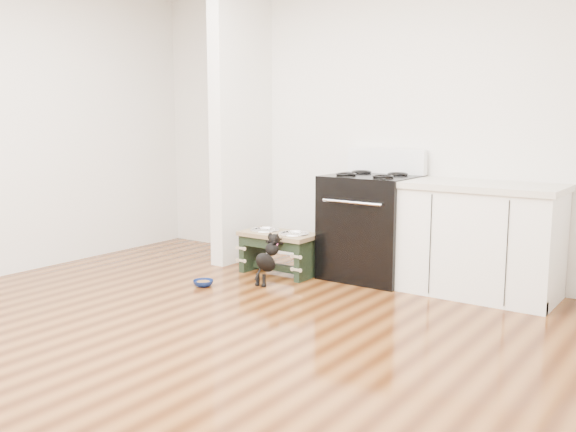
# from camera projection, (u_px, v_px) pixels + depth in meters

# --- Properties ---
(ground) EXTENTS (5.00, 5.00, 0.00)m
(ground) POSITION_uv_depth(u_px,v_px,m) (178.00, 340.00, 4.17)
(ground) COLOR #3F1E0B
(ground) RESTS_ON ground
(room_shell) EXTENTS (5.00, 5.00, 5.00)m
(room_shell) POSITION_uv_depth(u_px,v_px,m) (171.00, 86.00, 3.91)
(room_shell) COLOR silver
(room_shell) RESTS_ON ground
(partition_wall) EXTENTS (0.15, 0.80, 2.70)m
(partition_wall) POSITION_uv_depth(u_px,v_px,m) (242.00, 125.00, 6.32)
(partition_wall) COLOR silver
(partition_wall) RESTS_ON ground
(oven_range) EXTENTS (0.76, 0.69, 1.14)m
(oven_range) POSITION_uv_depth(u_px,v_px,m) (371.00, 225.00, 5.69)
(oven_range) COLOR black
(oven_range) RESTS_ON ground
(cabinet_run) EXTENTS (1.24, 0.64, 0.91)m
(cabinet_run) POSITION_uv_depth(u_px,v_px,m) (480.00, 240.00, 5.14)
(cabinet_run) COLOR white
(cabinet_run) RESTS_ON ground
(dog_feeder) EXTENTS (0.71, 0.38, 0.40)m
(dog_feeder) POSITION_uv_depth(u_px,v_px,m) (279.00, 244.00, 5.84)
(dog_feeder) COLOR black
(dog_feeder) RESTS_ON ground
(puppy) EXTENTS (0.12, 0.36, 0.43)m
(puppy) POSITION_uv_depth(u_px,v_px,m) (268.00, 257.00, 5.52)
(puppy) COLOR black
(puppy) RESTS_ON ground
(floor_bowl) EXTENTS (0.19, 0.19, 0.05)m
(floor_bowl) POSITION_uv_depth(u_px,v_px,m) (203.00, 283.00, 5.46)
(floor_bowl) COLOR #0B1B51
(floor_bowl) RESTS_ON ground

